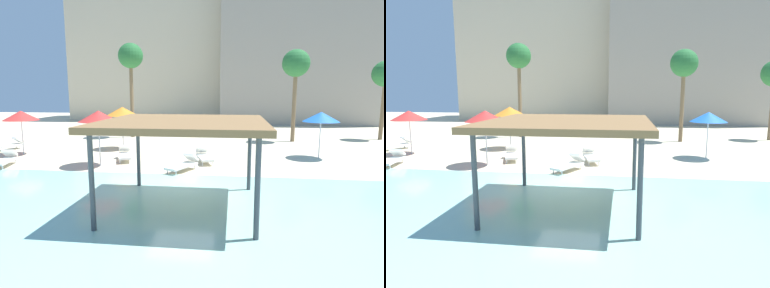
% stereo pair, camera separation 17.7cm
% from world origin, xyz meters
% --- Properties ---
extents(ground_plane, '(80.00, 80.00, 0.00)m').
position_xyz_m(ground_plane, '(0.00, 0.00, 0.00)').
color(ground_plane, beige).
extents(lagoon_water, '(44.00, 13.50, 0.04)m').
position_xyz_m(lagoon_water, '(0.00, -5.25, 0.02)').
color(lagoon_water, '#99D1C6').
rests_on(lagoon_water, ground).
extents(shade_pavilion, '(4.80, 4.80, 2.73)m').
position_xyz_m(shade_pavilion, '(0.46, -2.38, 2.58)').
color(shade_pavilion, '#42474C').
rests_on(shade_pavilion, ground).
extents(beach_umbrella_orange_0, '(2.01, 2.01, 2.63)m').
position_xyz_m(beach_umbrella_orange_0, '(-4.93, 7.61, 2.35)').
color(beach_umbrella_orange_0, silver).
rests_on(beach_umbrella_orange_0, ground).
extents(beach_umbrella_red_2, '(1.91, 1.91, 2.67)m').
position_xyz_m(beach_umbrella_red_2, '(-4.47, 2.89, 2.40)').
color(beach_umbrella_red_2, silver).
rests_on(beach_umbrella_red_2, ground).
extents(beach_umbrella_blue_3, '(1.91, 1.91, 2.50)m').
position_xyz_m(beach_umbrella_blue_3, '(6.54, 6.12, 2.23)').
color(beach_umbrella_blue_3, silver).
rests_on(beach_umbrella_blue_3, ground).
extents(beach_umbrella_red_4, '(1.95, 1.95, 2.50)m').
position_xyz_m(beach_umbrella_red_4, '(-9.96, 5.06, 2.23)').
color(beach_umbrella_red_4, silver).
rests_on(beach_umbrella_red_4, ground).
extents(lounge_chair_0, '(1.10, 1.99, 0.74)m').
position_xyz_m(lounge_chair_0, '(0.46, 4.34, 0.33)').
color(lounge_chair_0, white).
rests_on(lounge_chair_0, ground).
extents(lounge_chair_2, '(1.04, 1.99, 0.74)m').
position_xyz_m(lounge_chair_2, '(-8.99, 2.20, 0.33)').
color(lounge_chair_2, white).
rests_on(lounge_chair_2, ground).
extents(lounge_chair_4, '(1.40, 1.96, 0.74)m').
position_xyz_m(lounge_chair_4, '(-0.28, 2.32, 0.33)').
color(lounge_chair_4, white).
rests_on(lounge_chair_4, ground).
extents(lounge_chair_5, '(1.18, 1.99, 0.74)m').
position_xyz_m(lounge_chair_5, '(-3.72, 4.29, 0.33)').
color(lounge_chair_5, white).
rests_on(lounge_chair_5, ground).
extents(lounge_chair_6, '(1.44, 1.95, 0.74)m').
position_xyz_m(lounge_chair_6, '(-11.82, 6.34, 0.33)').
color(lounge_chair_6, white).
rests_on(lounge_chair_6, ground).
extents(palm_tree_0, '(1.90, 1.90, 6.46)m').
position_xyz_m(palm_tree_0, '(6.15, 12.07, 5.34)').
color(palm_tree_0, brown).
rests_on(palm_tree_0, ground).
extents(palm_tree_2, '(1.90, 1.90, 7.20)m').
position_xyz_m(palm_tree_2, '(-5.97, 12.90, 6.04)').
color(palm_tree_2, brown).
rests_on(palm_tree_2, ground).
extents(hotel_block_0, '(20.15, 9.68, 14.30)m').
position_xyz_m(hotel_block_0, '(-7.87, 30.73, 7.15)').
color(hotel_block_0, beige).
rests_on(hotel_block_0, ground).
extents(hotel_block_1, '(16.79, 10.09, 14.53)m').
position_xyz_m(hotel_block_1, '(8.84, 28.16, 7.26)').
color(hotel_block_1, '#9E9384').
rests_on(hotel_block_1, ground).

